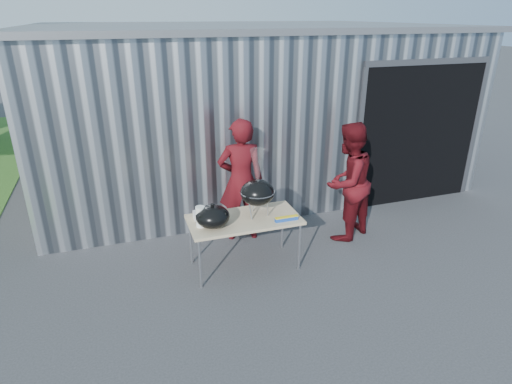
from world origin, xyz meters
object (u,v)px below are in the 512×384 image
object	(u,v)px
folding_table	(244,221)
kettle_grill	(257,187)
person_cook	(241,181)
person_bystander	(347,182)

from	to	relation	value
folding_table	kettle_grill	distance (m)	0.50
person_cook	folding_table	bearing A→B (deg)	84.38
person_bystander	person_cook	bearing A→B (deg)	-43.62
person_cook	person_bystander	world-z (taller)	person_cook
kettle_grill	person_cook	size ratio (longest dim) A/B	0.49
folding_table	person_cook	distance (m)	0.91
folding_table	person_cook	size ratio (longest dim) A/B	0.78
person_bystander	folding_table	bearing A→B (deg)	-14.57
folding_table	person_bystander	bearing A→B (deg)	11.31
kettle_grill	folding_table	bearing A→B (deg)	-174.15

